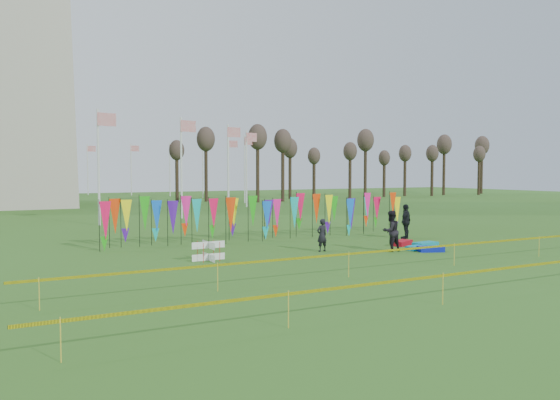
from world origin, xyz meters
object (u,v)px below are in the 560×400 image
person_right (406,221)px  kite_bag_teal (425,245)px  person_left (322,235)px  kite_bag_red (402,243)px  kite_bag_blue (431,249)px  box_kite (209,251)px  kite_bag_turquoise (415,248)px  person_mid (391,231)px

person_right → kite_bag_teal: 3.50m
person_left → kite_bag_red: (4.71, -0.06, -0.64)m
kite_bag_blue → kite_bag_teal: (0.82, 1.23, 0.00)m
box_kite → person_right: bearing=9.2°
kite_bag_turquoise → kite_bag_teal: kite_bag_teal is taller
person_mid → kite_bag_red: size_ratio=1.45×
kite_bag_turquoise → kite_bag_blue: size_ratio=0.85×
person_right → kite_bag_turquoise: person_right is taller
person_mid → kite_bag_turquoise: 1.61m
person_right → kite_bag_turquoise: bearing=26.6°
kite_bag_red → kite_bag_teal: size_ratio=1.01×
person_left → kite_bag_turquoise: bearing=151.7°
kite_bag_red → kite_bag_turquoise: bearing=-107.6°
kite_bag_turquoise → box_kite: bearing=170.8°
person_left → kite_bag_blue: person_left is taller
person_left → kite_bag_red: bearing=172.1°
kite_bag_teal → person_mid: bearing=-172.5°
kite_bag_red → person_mid: bearing=-142.8°
box_kite → person_mid: person_mid is taller
kite_bag_teal → kite_bag_blue: bearing=-123.5°
box_kite → kite_bag_turquoise: (9.79, -1.59, -0.31)m
kite_bag_teal → kite_bag_turquoise: bearing=-155.7°
kite_bag_turquoise → kite_bag_teal: (1.06, 0.48, 0.03)m
person_left → kite_bag_teal: 5.43m
person_mid → person_right: 5.13m
person_mid → kite_bag_turquoise: person_mid is taller
kite_bag_turquoise → kite_bag_teal: bearing=24.3°
box_kite → person_right: (12.27, 1.98, 0.55)m
person_left → box_kite: bearing=-6.7°
person_left → kite_bag_turquoise: person_left is taller
box_kite → kite_bag_blue: size_ratio=0.71×
person_right → kite_bag_turquoise: size_ratio=1.95×
person_mid → kite_bag_blue: size_ratio=1.65×
person_left → kite_bag_turquoise: 4.56m
person_mid → person_left: bearing=-31.3°
box_kite → person_mid: bearing=-9.6°
kite_bag_red → box_kite: bearing=179.9°
box_kite → kite_bag_teal: bearing=-5.8°
person_right → box_kite: bearing=-19.5°
person_left → kite_bag_red: size_ratio=1.16×
person_right → kite_bag_red: 2.93m
kite_bag_red → person_left: bearing=179.3°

